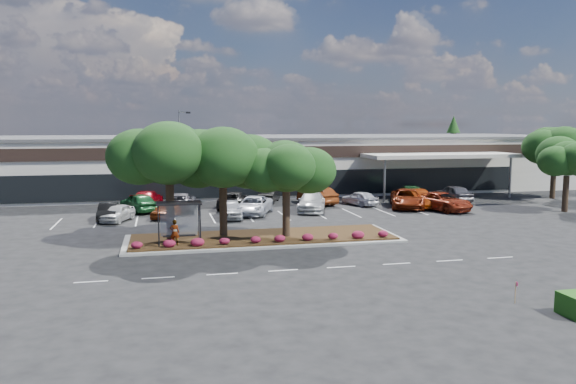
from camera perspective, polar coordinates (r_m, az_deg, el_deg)
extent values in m
plane|color=black|center=(34.05, 2.02, -6.06)|extent=(160.00, 160.00, 0.00)
cube|color=silver|center=(66.78, -5.49, 2.88)|extent=(80.00, 20.00, 6.00)
cube|color=#4C4C4E|center=(66.64, -5.52, 5.54)|extent=(80.40, 20.40, 0.30)
cube|color=black|center=(56.74, -4.19, 4.01)|extent=(80.00, 0.25, 1.20)
cube|color=black|center=(56.98, -4.16, 0.79)|extent=(60.00, 0.18, 2.60)
cube|color=#A9190C|center=(56.08, -10.27, 3.88)|extent=(6.00, 0.12, 1.00)
cube|color=silver|center=(60.78, 15.20, 3.60)|extent=(16.00, 5.00, 0.40)
cylinder|color=slate|center=(56.16, 9.77, 1.14)|extent=(0.24, 0.24, 4.20)
cylinder|color=slate|center=(62.87, 21.64, 1.35)|extent=(0.24, 0.24, 4.20)
cube|color=#999995|center=(37.42, -2.53, -4.76)|extent=(18.00, 6.00, 0.15)
cube|color=#453014|center=(37.40, -2.53, -4.57)|extent=(17.20, 5.20, 0.12)
cube|color=silver|center=(29.29, -19.39, -8.59)|extent=(1.60, 0.12, 0.01)
cube|color=silver|center=(29.08, -13.05, -8.48)|extent=(1.60, 0.12, 0.01)
cube|color=silver|center=(29.23, -6.70, -8.27)|extent=(1.60, 0.12, 0.01)
cube|color=silver|center=(29.72, -0.50, -7.96)|extent=(1.60, 0.12, 0.01)
cube|color=silver|center=(30.55, 5.43, -7.59)|extent=(1.60, 0.12, 0.01)
cube|color=silver|center=(31.67, 10.98, -7.16)|extent=(1.60, 0.12, 0.01)
cube|color=silver|center=(33.07, 16.09, -6.71)|extent=(1.60, 0.12, 0.01)
cube|color=silver|center=(34.71, 20.75, -6.25)|extent=(1.60, 0.12, 0.01)
cube|color=silver|center=(46.88, -22.48, -3.00)|extent=(0.12, 5.00, 0.01)
cube|color=silver|center=(46.46, -18.82, -2.93)|extent=(0.12, 5.00, 0.01)
cube|color=silver|center=(46.24, -15.12, -2.84)|extent=(0.12, 5.00, 0.01)
cube|color=silver|center=(46.21, -11.40, -2.74)|extent=(0.12, 5.00, 0.01)
cube|color=silver|center=(46.38, -7.69, -2.64)|extent=(0.12, 5.00, 0.01)
cube|color=silver|center=(46.73, -4.02, -2.52)|extent=(0.12, 5.00, 0.01)
cube|color=silver|center=(47.28, -0.42, -2.39)|extent=(0.12, 5.00, 0.01)
cube|color=silver|center=(48.01, 3.08, -2.26)|extent=(0.12, 5.00, 0.01)
cube|color=silver|center=(48.91, 6.46, -2.12)|extent=(0.12, 5.00, 0.01)
cube|color=silver|center=(49.97, 9.71, -1.99)|extent=(0.12, 5.00, 0.01)
cube|color=silver|center=(51.19, 12.82, -1.85)|extent=(0.12, 5.00, 0.01)
cube|color=silver|center=(52.55, 15.77, -1.71)|extent=(0.12, 5.00, 0.01)
cylinder|color=black|center=(36.04, -13.01, -3.06)|extent=(0.08, 0.08, 2.50)
cylinder|color=black|center=(36.11, -9.04, -2.95)|extent=(0.08, 0.08, 2.50)
cylinder|color=black|center=(34.76, -13.02, -3.43)|extent=(0.08, 0.08, 2.50)
cylinder|color=black|center=(34.83, -8.90, -3.31)|extent=(0.08, 0.08, 2.50)
cube|color=black|center=(35.21, -11.04, -1.12)|extent=(2.75, 1.55, 0.10)
cube|color=silver|center=(36.03, -11.03, -2.81)|extent=(2.30, 0.03, 2.00)
cube|color=black|center=(35.81, -10.98, -4.38)|extent=(2.00, 0.35, 0.06)
cone|color=#123A14|center=(87.21, 16.40, 4.55)|extent=(3.96, 3.96, 9.00)
imported|color=#594C47|center=(35.05, -11.43, -4.05)|extent=(0.64, 0.48, 1.59)
cube|color=#999995|center=(60.56, -10.83, -0.28)|extent=(0.50, 0.50, 0.40)
cylinder|color=slate|center=(60.17, -10.93, 4.00)|extent=(0.14, 0.14, 8.67)
cube|color=slate|center=(59.98, -10.61, 8.00)|extent=(0.92, 0.52, 0.14)
cube|color=black|center=(59.82, -10.15, 7.95)|extent=(0.53, 0.44, 0.18)
cube|color=tan|center=(26.21, 22.10, -9.48)|extent=(0.03, 0.03, 0.93)
cube|color=#FF438C|center=(26.13, 22.23, -8.64)|extent=(0.02, 0.14, 0.18)
imported|color=black|center=(47.00, -17.80, -1.94)|extent=(1.49, 4.17, 1.37)
imported|color=silver|center=(46.34, -16.92, -2.05)|extent=(2.90, 4.24, 1.34)
imported|color=maroon|center=(47.01, -12.25, -1.77)|extent=(2.91, 4.30, 1.36)
imported|color=#A5A9B1|center=(46.01, -5.79, -1.75)|extent=(2.15, 4.51, 1.49)
imported|color=silver|center=(47.90, -3.50, -1.37)|extent=(4.37, 6.02, 1.52)
imported|color=#B7B7B7|center=(49.63, 2.41, -0.99)|extent=(3.97, 6.15, 1.66)
imported|color=maroon|center=(52.58, 12.01, -0.66)|extent=(4.90, 6.82, 1.72)
imported|color=#6F2003|center=(53.00, 12.99, -0.66)|extent=(2.23, 5.20, 1.67)
imported|color=maroon|center=(51.75, 15.33, -0.94)|extent=(4.54, 6.34, 1.60)
imported|color=#7F010A|center=(52.87, -14.14, -0.73)|extent=(3.13, 5.91, 1.63)
imported|color=#1A5527|center=(50.78, -14.96, -1.03)|extent=(3.84, 5.30, 1.68)
imported|color=slate|center=(50.78, -10.87, -0.98)|extent=(3.19, 5.93, 1.58)
imported|color=black|center=(51.44, -5.42, -0.80)|extent=(4.02, 6.07, 1.55)
imported|color=black|center=(55.11, -1.92, -0.35)|extent=(2.92, 4.46, 1.39)
imported|color=maroon|center=(53.88, 2.97, -0.37)|extent=(3.06, 5.35, 1.67)
imported|color=#B9BBC5|center=(53.53, 7.29, -0.62)|extent=(3.01, 4.34, 1.37)
imported|color=#205529|center=(56.69, 12.28, -0.16)|extent=(3.69, 6.13, 1.66)
imported|color=#5B5A62|center=(57.93, 16.45, -0.13)|extent=(2.13, 5.00, 1.68)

